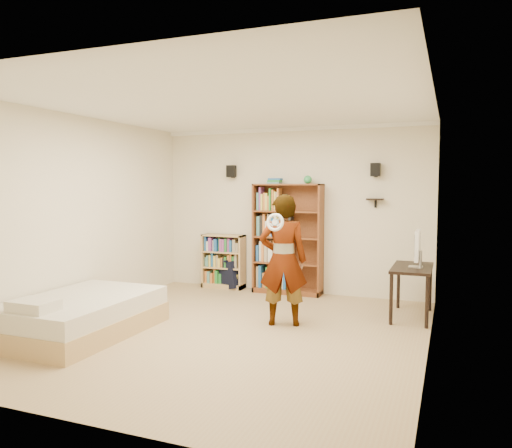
{
  "coord_description": "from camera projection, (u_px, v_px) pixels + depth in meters",
  "views": [
    {
      "loc": [
        2.44,
        -5.35,
        1.76
      ],
      "look_at": [
        0.11,
        0.6,
        1.27
      ],
      "focal_mm": 35.0,
      "sensor_mm": 36.0,
      "label": 1
    }
  ],
  "objects": [
    {
      "name": "person",
      "position": [
        283.0,
        260.0,
        6.26
      ],
      "size": [
        0.69,
        0.56,
        1.65
      ],
      "primitive_type": "imported",
      "rotation": [
        0.0,
        0.0,
        3.45
      ],
      "color": "black",
      "rests_on": "ground"
    },
    {
      "name": "wii_wheel",
      "position": [
        275.0,
        222.0,
        5.93
      ],
      "size": [
        0.22,
        0.08,
        0.22
      ],
      "primitive_type": "torus",
      "rotation": [
        1.36,
        0.0,
        0.0
      ],
      "color": "white",
      "rests_on": "person"
    },
    {
      "name": "tall_bookshelf",
      "position": [
        288.0,
        239.0,
        8.09
      ],
      "size": [
        1.13,
        0.33,
        1.79
      ],
      "primitive_type": null,
      "color": "brown",
      "rests_on": "ground"
    },
    {
      "name": "low_bookshelf",
      "position": [
        224.0,
        261.0,
        8.57
      ],
      "size": [
        0.73,
        0.28,
        0.92
      ],
      "primitive_type": null,
      "color": "tan",
      "rests_on": "ground"
    },
    {
      "name": "ground",
      "position": [
        230.0,
        332.0,
        5.98
      ],
      "size": [
        4.5,
        5.0,
        0.01
      ],
      "primitive_type": "cube",
      "color": "tan",
      "rests_on": "ground"
    },
    {
      "name": "speaker_right",
      "position": [
        375.0,
        170.0,
        7.57
      ],
      "size": [
        0.14,
        0.12,
        0.2
      ],
      "primitive_type": "cube",
      "color": "black",
      "rests_on": "room_shell"
    },
    {
      "name": "navy_bag",
      "position": [
        230.0,
        275.0,
        8.52
      ],
      "size": [
        0.41,
        0.34,
        0.48
      ],
      "primitive_type": null,
      "rotation": [
        0.0,
        0.0,
        -0.34
      ],
      "color": "black",
      "rests_on": "ground"
    },
    {
      "name": "computer_desk",
      "position": [
        412.0,
        292.0,
        6.64
      ],
      "size": [
        0.5,
        1.01,
        0.69
      ],
      "primitive_type": null,
      "color": "black",
      "rests_on": "ground"
    },
    {
      "name": "daybed",
      "position": [
        81.0,
        311.0,
        5.9
      ],
      "size": [
        1.24,
        1.9,
        0.56
      ],
      "primitive_type": null,
      "color": "white",
      "rests_on": "ground"
    },
    {
      "name": "room_shell",
      "position": [
        229.0,
        185.0,
        5.85
      ],
      "size": [
        4.52,
        5.02,
        2.71
      ],
      "color": "beige",
      "rests_on": "ground"
    },
    {
      "name": "wall_shelf",
      "position": [
        375.0,
        199.0,
        7.61
      ],
      "size": [
        0.25,
        0.16,
        0.02
      ],
      "primitive_type": "cube",
      "color": "black",
      "rests_on": "room_shell"
    },
    {
      "name": "speaker_left",
      "position": [
        231.0,
        171.0,
        8.44
      ],
      "size": [
        0.14,
        0.12,
        0.2
      ],
      "primitive_type": "cube",
      "color": "black",
      "rests_on": "room_shell"
    },
    {
      "name": "crown_molding",
      "position": [
        229.0,
        107.0,
        5.78
      ],
      "size": [
        4.5,
        5.0,
        0.06
      ],
      "color": "white",
      "rests_on": "room_shell"
    },
    {
      "name": "imac",
      "position": [
        416.0,
        249.0,
        6.52
      ],
      "size": [
        0.15,
        0.5,
        0.49
      ],
      "primitive_type": null,
      "rotation": [
        0.0,
        0.0,
        0.1
      ],
      "color": "white",
      "rests_on": "computer_desk"
    }
  ]
}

